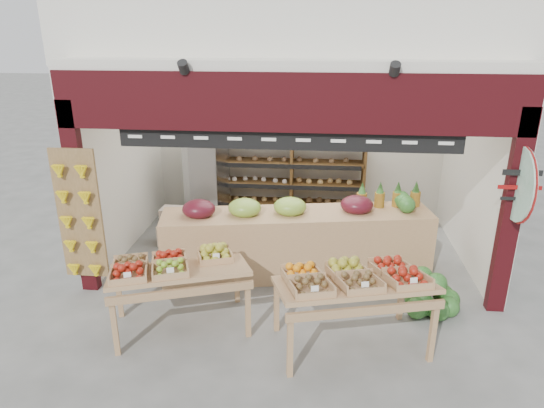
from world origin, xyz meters
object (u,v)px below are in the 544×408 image
Objects in this scene: display_table_right at (353,280)px; watermelon_pile at (432,298)px; display_table_left at (169,268)px; refrigerator at (207,181)px; cardboard_stack at (186,231)px; back_shelving at (292,162)px; mid_counter at (296,241)px.

watermelon_pile is (1.09, 0.84, -0.66)m from display_table_right.
refrigerator is at bearing 95.26° from display_table_left.
display_table_left is at bearing -168.23° from watermelon_pile.
cardboard_stack is 0.53× the size of display_table_left.
watermelon_pile is at bearing -56.74° from back_shelving.
mid_counter is at bearing 155.23° from watermelon_pile.
cardboard_stack is at bearing 155.53° from watermelon_pile.
refrigerator is 2.22× the size of watermelon_pile.
back_shelving is at bearing 95.11° from mid_counter.
refrigerator is at bearing 142.74° from watermelon_pile.
watermelon_pile is (1.81, -0.84, -0.34)m from mid_counter.
mid_counter is at bearing 46.69° from display_table_left.
back_shelving is at bearing 103.26° from display_table_right.
refrigerator is at bearing -166.51° from back_shelving.
display_table_left is 2.49× the size of watermelon_pile.
mid_counter reaches higher than watermelon_pile.
display_table_left is (-1.23, -3.75, -0.30)m from back_shelving.
mid_counter reaches higher than display_table_right.
cardboard_stack is 0.24× the size of mid_counter.
cardboard_stack is (-0.16, -1.01, -0.58)m from refrigerator.
display_table_right is at bearing -4.49° from display_table_left.
refrigerator is 4.51m from watermelon_pile.
mid_counter is (1.89, -0.85, 0.29)m from cardboard_stack.
back_shelving is 3.95m from display_table_left.
mid_counter is at bearing -24.18° from cardboard_stack.
back_shelving reaches higher than watermelon_pile.
refrigerator is 0.41× the size of mid_counter.
cardboard_stack is 3.69m from display_table_right.
watermelon_pile is at bearing -24.47° from cardboard_stack.
back_shelving reaches higher than display_table_right.
refrigerator is 0.87× the size of display_table_right.
display_table_right is at bearing -142.30° from watermelon_pile.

